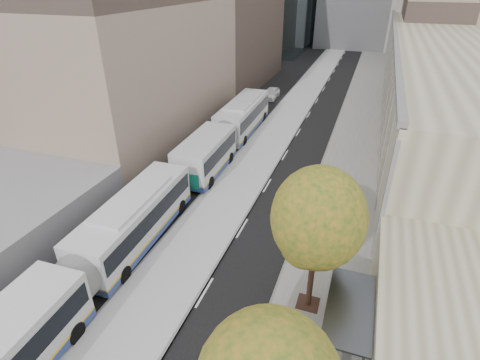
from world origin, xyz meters
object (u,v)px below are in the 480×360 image
at_px(bus_shelter, 353,316).
at_px(distant_car, 271,93).
at_px(bus_far, 229,130).
at_px(bus_near, 94,261).

bearing_deg(bus_shelter, distant_car, 110.34).
bearing_deg(distant_car, bus_far, -89.07).
bearing_deg(bus_shelter, bus_far, 123.86).
bearing_deg(bus_near, bus_shelter, -0.62).
xyz_separation_m(bus_far, distant_car, (-0.45, 16.72, -1.01)).
bearing_deg(bus_far, distant_car, 90.09).
relative_size(bus_near, bus_far, 0.95).
height_order(bus_far, distant_car, bus_far).
distance_m(bus_shelter, distant_car, 38.28).
bearing_deg(bus_far, bus_shelter, -57.59).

